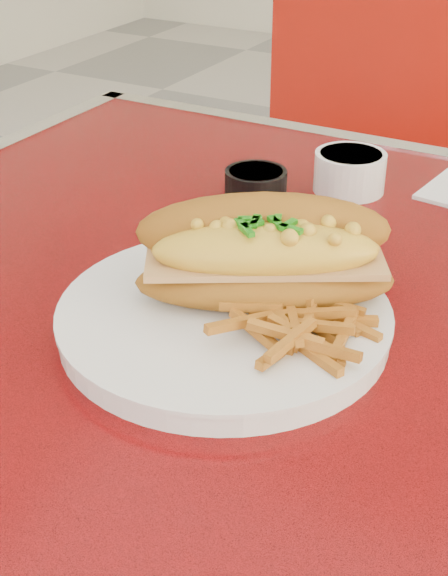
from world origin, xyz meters
The scene contains 7 objects.
diner_table centered at (0.00, 0.00, 0.61)m, with size 1.23×0.83×0.77m.
dinner_plate centered at (-0.13, -0.09, 0.78)m, with size 0.32×0.32×0.02m.
mac_hoagie centered at (-0.12, -0.06, 0.83)m, with size 0.24×0.19×0.09m.
fries_pile centered at (-0.07, -0.10, 0.80)m, with size 0.10×0.09×0.03m, color #C07520, non-canonical shape.
fork centered at (-0.07, -0.06, 0.79)m, with size 0.02×0.16×0.00m.
gravy_ramekin centered at (-0.15, 0.23, 0.79)m, with size 0.08×0.08×0.04m.
sauce_cup_left centered at (-0.23, 0.16, 0.79)m, with size 0.07×0.07×0.03m.
Camera 1 is at (0.13, -0.58, 1.13)m, focal length 50.00 mm.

